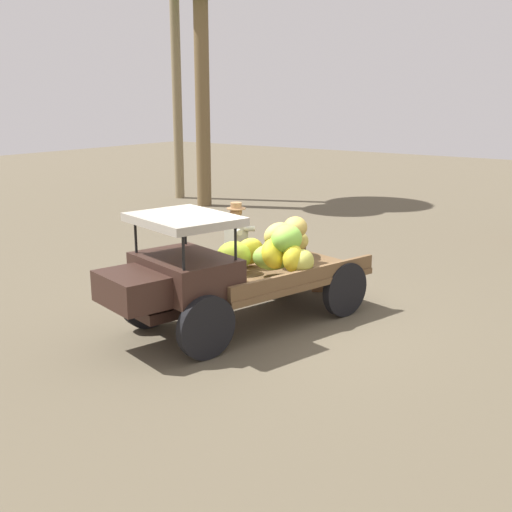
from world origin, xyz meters
The scene contains 4 objects.
ground_plane centered at (0.00, 0.00, 0.00)m, with size 60.00×60.00×0.00m, color brown.
truck centered at (0.48, -0.35, 0.94)m, with size 4.66×2.64×1.90m.
farmer centered at (-0.84, -1.32, 0.98)m, with size 0.53×0.46×1.71m.
wooden_crate centered at (-2.06, -0.22, 0.22)m, with size 0.50×0.39×0.44m, color brown.
Camera 1 is at (8.06, 5.58, 3.57)m, focal length 44.61 mm.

